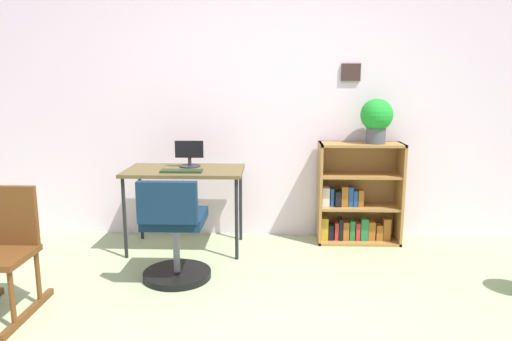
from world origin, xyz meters
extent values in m
cube|color=silver|center=(0.00, 2.15, 1.21)|extent=(5.20, 0.10, 2.42)
cube|color=#382420|center=(0.86, 2.09, 1.57)|extent=(0.18, 0.02, 0.16)
cube|color=brown|center=(-0.63, 1.68, 0.71)|extent=(1.03, 0.58, 0.03)
cylinder|color=black|center=(-1.10, 1.43, 0.35)|extent=(0.03, 0.03, 0.70)
cylinder|color=black|center=(-0.15, 1.43, 0.35)|extent=(0.03, 0.03, 0.70)
cylinder|color=black|center=(-1.10, 1.93, 0.35)|extent=(0.03, 0.03, 0.70)
cylinder|color=black|center=(-0.15, 1.93, 0.35)|extent=(0.03, 0.03, 0.70)
cylinder|color=#262628|center=(-0.60, 1.79, 0.74)|extent=(0.19, 0.19, 0.01)
cylinder|color=#262628|center=(-0.60, 1.79, 0.78)|extent=(0.03, 0.03, 0.07)
cube|color=black|center=(-0.60, 1.78, 0.89)|extent=(0.25, 0.02, 0.15)
cube|color=#1F331C|center=(-0.63, 1.54, 0.74)|extent=(0.35, 0.12, 0.02)
cylinder|color=black|center=(-0.58, 1.03, 0.03)|extent=(0.52, 0.52, 0.05)
cylinder|color=slate|center=(-0.58, 1.03, 0.24)|extent=(0.05, 0.05, 0.39)
cube|color=#10263E|center=(-0.58, 1.03, 0.48)|extent=(0.44, 0.44, 0.08)
cube|color=#10263E|center=(-0.58, 0.78, 0.66)|extent=(0.42, 0.07, 0.30)
cube|color=#5B3315|center=(-1.42, 0.40, 0.02)|extent=(0.04, 0.64, 0.04)
cylinder|color=#5B3315|center=(-1.42, 0.24, 0.21)|extent=(0.03, 0.03, 0.34)
cylinder|color=#5B3315|center=(-1.42, 0.56, 0.21)|extent=(0.03, 0.03, 0.34)
cube|color=#5B3315|center=(-1.60, 0.58, 0.62)|extent=(0.40, 0.04, 0.40)
cube|color=olive|center=(0.58, 1.92, 0.47)|extent=(0.02, 0.30, 0.93)
cube|color=olive|center=(1.32, 1.92, 0.47)|extent=(0.02, 0.30, 0.93)
cube|color=olive|center=(0.95, 1.92, 0.92)|extent=(0.76, 0.30, 0.02)
cube|color=olive|center=(0.95, 1.92, 0.01)|extent=(0.76, 0.30, 0.02)
cube|color=olive|center=(0.95, 2.06, 0.47)|extent=(0.76, 0.02, 0.93)
cube|color=olive|center=(0.95, 1.92, 0.34)|extent=(0.71, 0.28, 0.02)
cube|color=olive|center=(0.95, 1.92, 0.64)|extent=(0.71, 0.28, 0.02)
cube|color=#B79323|center=(0.64, 1.91, 0.13)|extent=(0.06, 0.12, 0.21)
cube|color=black|center=(0.70, 1.91, 0.10)|extent=(0.05, 0.11, 0.14)
cube|color=#B22D28|center=(0.75, 1.91, 0.11)|extent=(0.04, 0.11, 0.16)
cube|color=black|center=(0.79, 1.91, 0.13)|extent=(0.03, 0.12, 0.20)
cube|color=#99591E|center=(0.84, 1.91, 0.11)|extent=(0.06, 0.12, 0.17)
cube|color=#237238|center=(0.89, 1.91, 0.12)|extent=(0.05, 0.11, 0.19)
cube|color=#B22D28|center=(0.95, 1.91, 0.11)|extent=(0.04, 0.12, 0.17)
cube|color=#237238|center=(1.01, 1.91, 0.13)|extent=(0.07, 0.12, 0.21)
cube|color=#99591E|center=(1.07, 1.91, 0.11)|extent=(0.06, 0.11, 0.18)
cube|color=#99591E|center=(1.15, 1.91, 0.10)|extent=(0.06, 0.10, 0.15)
cube|color=#99591E|center=(1.21, 1.91, 0.13)|extent=(0.07, 0.09, 0.21)
cube|color=beige|center=(0.64, 1.91, 0.44)|extent=(0.07, 0.12, 0.18)
cube|color=#1E478C|center=(0.70, 1.91, 0.43)|extent=(0.03, 0.09, 0.17)
cube|color=black|center=(0.75, 1.91, 0.42)|extent=(0.05, 0.13, 0.14)
cube|color=#99591E|center=(0.81, 1.91, 0.44)|extent=(0.06, 0.11, 0.19)
cube|color=#1E478C|center=(0.87, 1.91, 0.44)|extent=(0.04, 0.10, 0.18)
cube|color=#1E478C|center=(0.91, 1.91, 0.42)|extent=(0.04, 0.10, 0.15)
cube|color=#99591E|center=(0.96, 1.91, 0.42)|extent=(0.05, 0.10, 0.15)
cylinder|color=#474C51|center=(1.07, 1.90, 1.01)|extent=(0.17, 0.17, 0.14)
sphere|color=#1D932A|center=(1.07, 1.90, 1.19)|extent=(0.29, 0.29, 0.29)
camera|label=1|loc=(0.15, -2.35, 1.50)|focal=33.02mm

